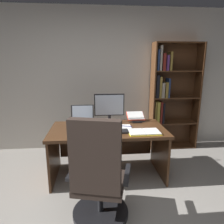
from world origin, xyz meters
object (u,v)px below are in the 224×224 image
at_px(keyboard, 112,132).
at_px(desk, 108,139).
at_px(office_chair, 98,180).
at_px(pen, 127,126).
at_px(laptop, 82,120).
at_px(notepad, 126,127).
at_px(bookshelf, 169,98).
at_px(reading_stand_with_book, 136,117).
at_px(computer_mouse, 89,132).
at_px(open_binder, 144,132).
at_px(monitor, 109,108).

bearing_deg(keyboard, desk, 99.62).
height_order(office_chair, pen, office_chair).
height_order(laptop, notepad, laptop).
bearing_deg(notepad, office_chair, -114.62).
distance_m(bookshelf, office_chair, 2.31).
distance_m(desk, reading_stand_with_book, 0.59).
height_order(bookshelf, keyboard, bookshelf).
bearing_deg(pen, notepad, 180.00).
xyz_separation_m(computer_mouse, pen, (0.53, 0.21, -0.01)).
bearing_deg(computer_mouse, bookshelf, 37.05).
relative_size(keyboard, pen, 3.00).
xyz_separation_m(bookshelf, office_chair, (-1.36, -1.81, -0.48)).
bearing_deg(laptop, open_binder, -32.18).
relative_size(laptop, pen, 2.48).
xyz_separation_m(laptop, reading_stand_with_book, (0.82, 0.05, 0.01)).
bearing_deg(office_chair, bookshelf, 66.60).
relative_size(monitor, keyboard, 1.07).
relative_size(office_chair, monitor, 2.51).
bearing_deg(monitor, office_chair, -100.03).
bearing_deg(reading_stand_with_book, pen, -121.22).
relative_size(office_chair, open_binder, 2.75).
xyz_separation_m(notepad, pen, (0.02, 0.00, 0.01)).
xyz_separation_m(reading_stand_with_book, open_binder, (-0.01, -0.56, -0.05)).
bearing_deg(office_chair, keyboard, 87.38).
bearing_deg(reading_stand_with_book, open_binder, -90.52).
distance_m(laptop, keyboard, 0.62).
distance_m(reading_stand_with_book, open_binder, 0.56).
xyz_separation_m(office_chair, laptop, (-0.20, 1.17, 0.29)).
relative_size(bookshelf, monitor, 4.33).
bearing_deg(monitor, bookshelf, 29.04).
bearing_deg(monitor, notepad, -49.92).
distance_m(bookshelf, reading_stand_with_book, 0.96).
distance_m(reading_stand_with_book, notepad, 0.37).
bearing_deg(computer_mouse, monitor, 56.73).
height_order(laptop, computer_mouse, laptop).
relative_size(monitor, pen, 3.22).
bearing_deg(keyboard, bookshelf, 43.55).
bearing_deg(computer_mouse, office_chair, -82.43).
xyz_separation_m(laptop, computer_mouse, (0.11, -0.47, -0.03)).
xyz_separation_m(desk, reading_stand_with_book, (0.46, 0.26, 0.26)).
bearing_deg(desk, notepad, -10.75).
height_order(keyboard, computer_mouse, computer_mouse).
height_order(bookshelf, laptop, bookshelf).
bearing_deg(reading_stand_with_book, monitor, -172.63).
xyz_separation_m(reading_stand_with_book, pen, (-0.19, -0.31, -0.05)).
relative_size(open_binder, notepad, 1.96).
bearing_deg(notepad, keyboard, -135.98).
bearing_deg(laptop, notepad, -22.83).
height_order(monitor, pen, monitor).
height_order(desk, computer_mouse, computer_mouse).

